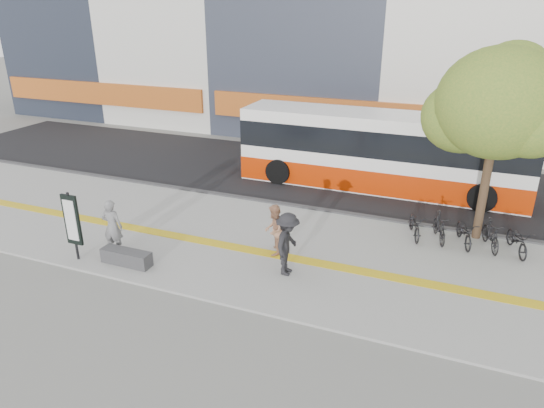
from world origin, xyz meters
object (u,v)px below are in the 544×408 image
at_px(bus, 380,153).
at_px(seated_woman, 112,227).
at_px(signboard, 72,221).
at_px(bench, 126,257).
at_px(pedestrian_tan, 274,230).
at_px(street_tree, 498,105).
at_px(pedestrian_dark, 288,244).

distance_m(bus, seated_woman, 11.34).
bearing_deg(signboard, seated_woman, 44.35).
height_order(bench, seated_woman, seated_woman).
bearing_deg(seated_woman, bench, 138.92).
bearing_deg(pedestrian_tan, seated_woman, -80.41).
bearing_deg(street_tree, seated_woman, -152.34).
relative_size(bus, pedestrian_dark, 6.26).
distance_m(bench, seated_woman, 1.15).
xyz_separation_m(street_tree, seated_woman, (-10.58, -5.54, -3.54)).
relative_size(street_tree, pedestrian_dark, 3.33).
bearing_deg(pedestrian_tan, bench, -71.08).
bearing_deg(street_tree, signboard, -150.93).
bearing_deg(signboard, bus, 53.60).
bearing_deg(pedestrian_dark, seated_woman, 96.24).
distance_m(pedestrian_tan, pedestrian_dark, 1.27).
bearing_deg(bus, street_tree, -42.58).
height_order(signboard, pedestrian_tan, signboard).
bearing_deg(signboard, bench, 10.81).
bearing_deg(street_tree, pedestrian_dark, -137.09).
relative_size(bench, bus, 0.13).
relative_size(street_tree, pedestrian_tan, 3.85).
relative_size(bench, signboard, 0.73).
distance_m(street_tree, pedestrian_tan, 7.86).
height_order(signboard, seated_woman, signboard).
distance_m(signboard, pedestrian_dark, 6.50).
height_order(bench, pedestrian_dark, pedestrian_dark).
distance_m(seated_woman, pedestrian_tan, 5.03).
height_order(bench, signboard, signboard).
xyz_separation_m(bench, signboard, (-1.60, -0.31, 1.06)).
distance_m(bus, pedestrian_dark, 8.49).
distance_m(bus, pedestrian_tan, 7.69).
xyz_separation_m(street_tree, pedestrian_dark, (-5.09, -4.73, -3.49)).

